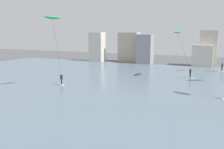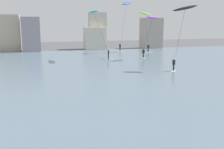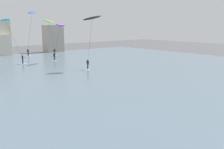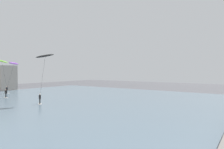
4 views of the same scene
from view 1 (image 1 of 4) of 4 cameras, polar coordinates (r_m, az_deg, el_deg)
The scene contains 4 objects.
water_bay at distance 34.30m, azimuth 6.70°, elevation -3.56°, with size 84.00×52.00×0.10m, color slate.
far_shore_buildings at distance 60.77m, azimuth 13.02°, elevation 5.47°, with size 42.93×5.36×7.99m.
kitesurfer_green at distance 35.49m, azimuth -12.98°, elevation 10.23°, with size 1.84×3.99×9.90m.
kitesurfer_cyan at distance 43.93m, azimuth 14.79°, elevation 8.56°, with size 3.87×3.75×7.96m.
Camera 1 is at (9.44, -2.04, 8.07)m, focal length 40.53 mm.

